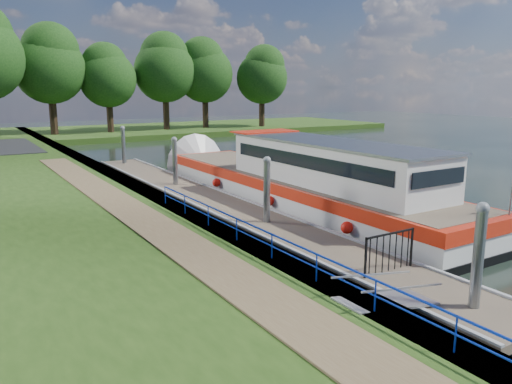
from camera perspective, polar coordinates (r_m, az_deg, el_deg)
ground at (r=13.57m, az=21.68°, el=-12.89°), size 160.00×160.00×0.00m
bank_edge at (r=23.95m, az=-12.47°, el=-0.73°), size 1.10×90.00×0.78m
far_bank at (r=63.36m, az=-11.24°, el=6.93°), size 60.00×18.00×0.60m
footpath at (r=16.85m, az=-10.51°, el=-4.50°), size 1.60×40.00×0.05m
blue_fence at (r=13.23m, az=4.23°, el=-6.58°), size 0.04×18.04×0.72m
pontoon at (r=23.16m, az=-4.84°, el=-1.43°), size 2.50×30.00×0.56m
mooring_piles at (r=22.94m, az=-4.88°, el=1.24°), size 0.30×27.30×3.55m
gangway at (r=12.28m, az=14.70°, el=-11.87°), size 2.58×1.00×0.92m
gate_panel at (r=14.46m, az=15.03°, el=-6.03°), size 1.85×0.05×1.15m
barge at (r=23.97m, az=3.91°, el=1.25°), size 4.36×21.15×4.78m
horizon_trees at (r=56.52m, az=-23.69°, el=13.38°), size 54.38×10.03×12.87m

